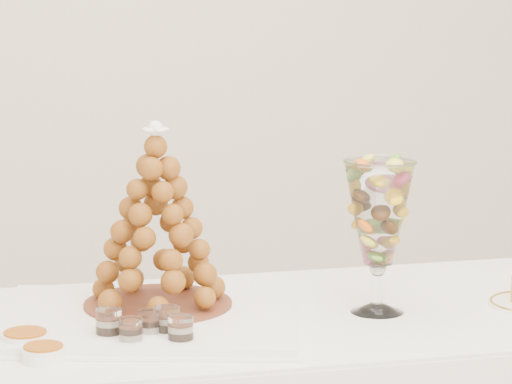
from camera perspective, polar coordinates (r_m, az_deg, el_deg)
name	(u,v)px	position (r m, az deg, el deg)	size (l,w,h in m)	color
lace_tray	(145,320)	(2.65, -5.26, -6.00)	(0.65, 0.49, 0.02)	white
macaron_vase	(379,215)	(2.69, 5.80, -1.08)	(0.16, 0.16, 0.34)	white
verrine_a	(109,326)	(2.52, -6.93, -6.30)	(0.05, 0.05, 0.07)	white
verrine_b	(150,327)	(2.52, -5.02, -6.33)	(0.05, 0.05, 0.07)	white
verrine_c	(168,324)	(2.52, -4.18, -6.21)	(0.05, 0.05, 0.07)	white
verrine_d	(131,335)	(2.47, -5.92, -6.69)	(0.05, 0.05, 0.07)	white
verrine_e	(181,333)	(2.47, -3.57, -6.63)	(0.05, 0.05, 0.07)	white
ramekin_back	(25,340)	(2.52, -10.80, -6.87)	(0.10, 0.10, 0.03)	white
ramekin_front	(43,354)	(2.44, -9.97, -7.51)	(0.09, 0.09, 0.03)	white
croquembouche	(157,217)	(2.67, -4.70, -1.18)	(0.33, 0.33, 0.41)	brown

